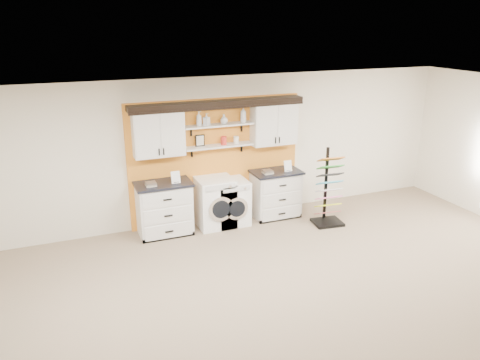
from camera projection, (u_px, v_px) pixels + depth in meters
name	position (u px, v px, depth m)	size (l,w,h in m)	color
floor	(320.00, 334.00, 5.92)	(10.00, 10.00, 0.00)	#836D58
ceiling	(334.00, 115.00, 5.01)	(10.00, 10.00, 0.00)	white
wall_back	(215.00, 150.00, 8.98)	(10.00, 10.00, 0.00)	silver
accent_panel	(216.00, 160.00, 9.01)	(3.40, 0.07, 2.40)	orange
upper_cabinet_left	(158.00, 133.00, 8.24)	(0.90, 0.35, 0.84)	silver
upper_cabinet_right	(274.00, 123.00, 9.04)	(0.90, 0.35, 0.84)	silver
shelf_lower	(219.00, 146.00, 8.76)	(1.32, 0.28, 0.03)	silver
shelf_upper	(218.00, 125.00, 8.63)	(1.32, 0.28, 0.03)	silver
crown_molding	(218.00, 103.00, 8.51)	(3.30, 0.41, 0.13)	black
picture_frame	(200.00, 141.00, 8.64)	(0.18, 0.02, 0.22)	black
canister_red	(224.00, 141.00, 8.76)	(0.11, 0.11, 0.16)	red
canister_cream	(236.00, 140.00, 8.86)	(0.10, 0.10, 0.14)	silver
base_cabinet_left	(164.00, 208.00, 8.56)	(1.02, 0.66, 1.00)	silver
base_cabinet_right	(275.00, 193.00, 9.36)	(0.97, 0.66, 0.95)	silver
washer	(215.00, 202.00, 8.91)	(0.68, 0.71, 0.95)	white
dryer	(231.00, 202.00, 9.03)	(0.63, 0.71, 0.87)	white
sample_rack	(328.00, 200.00, 8.99)	(0.59, 0.51, 1.50)	black
soap_bottle_a	(199.00, 119.00, 8.45)	(0.10, 0.10, 0.26)	silver
soap_bottle_b	(206.00, 119.00, 8.51)	(0.10, 0.10, 0.22)	silver
soap_bottle_c	(224.00, 119.00, 8.64)	(0.14, 0.14, 0.18)	silver
soap_bottle_d	(243.00, 114.00, 8.75)	(0.11, 0.11, 0.29)	silver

